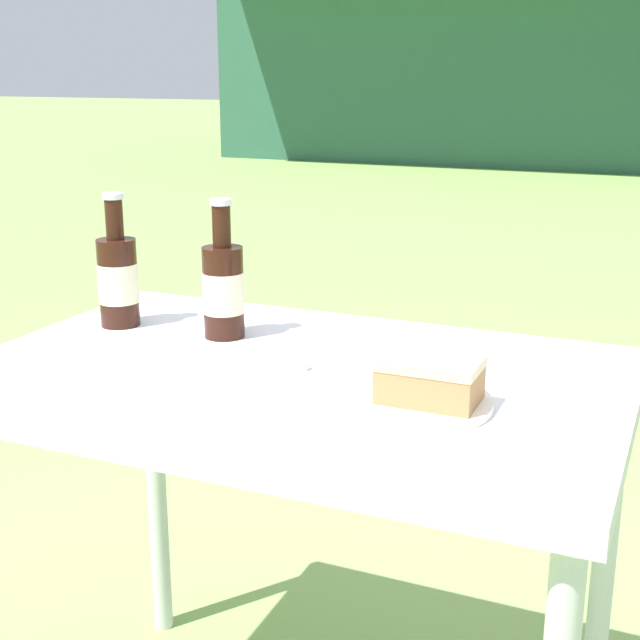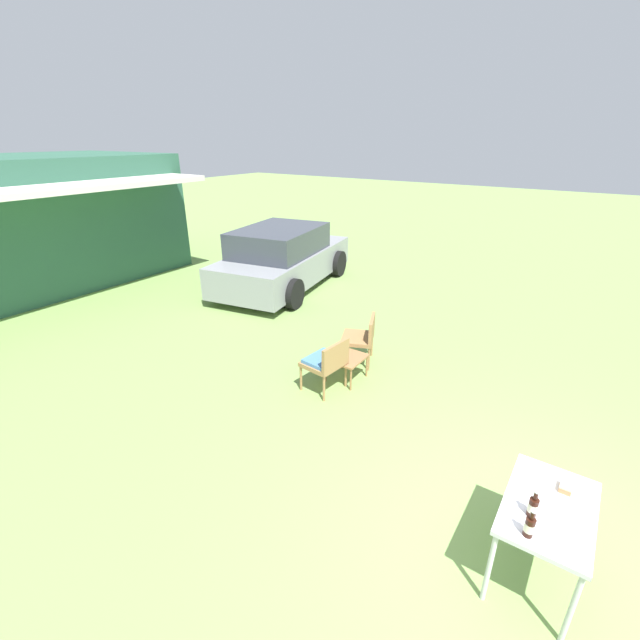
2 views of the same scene
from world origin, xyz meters
name	(u,v)px [view 1 (image 1 of 2)]	position (x,y,z in m)	size (l,w,h in m)	color
cabin_building	(636,45)	(-0.50, 11.77, 1.48)	(10.32, 5.33, 2.93)	#2D5B47
patio_table	(294,416)	(0.00, 0.00, 0.67)	(0.98, 0.63, 0.75)	silver
cake_on_plate	(420,389)	(0.22, -0.07, 0.77)	(0.23, 0.23, 0.07)	white
cola_bottle_near	(223,288)	(-0.18, 0.10, 0.83)	(0.07, 0.07, 0.23)	black
cola_bottle_far	(118,278)	(-0.38, 0.09, 0.83)	(0.07, 0.07, 0.23)	black
fork	(360,401)	(0.14, -0.09, 0.75)	(0.17, 0.02, 0.01)	silver
loose_bottle_cap	(300,366)	(0.01, 0.00, 0.75)	(0.03, 0.03, 0.01)	silver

